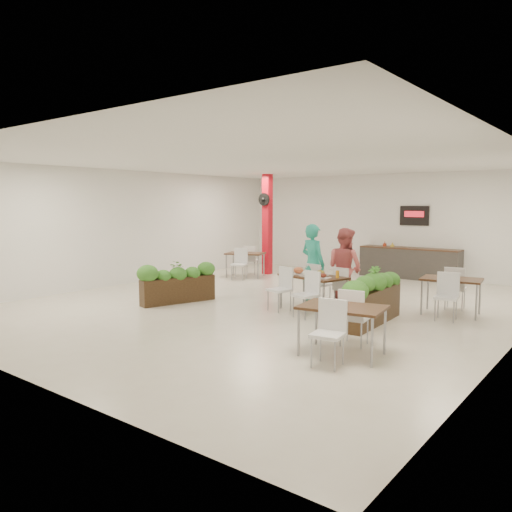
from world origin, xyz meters
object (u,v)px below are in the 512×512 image
Objects in this scene: diner_woman at (345,268)px; side_table_c at (342,314)px; planter_right at (374,297)px; side_table_a at (245,257)px; main_table at (313,281)px; service_counter at (409,262)px; diner_man at (313,264)px; planter_left at (178,281)px; side_table_b at (451,284)px; red_column at (267,223)px.

side_table_c is (1.59, -3.11, -0.25)m from diner_woman.
planter_right reaches higher than side_table_a.
service_counter is at bearing 90.56° from main_table.
planter_right is at bearing -50.23° from side_table_a.
diner_man is 3.10m from planter_left.
side_table_b is at bearing 25.76° from planter_left.
side_table_c is at bearing 131.27° from diner_woman.
planter_right is 6.62m from side_table_a.
service_counter is 1.43× the size of planter_right.
red_column is 4.94m from diner_man.
diner_woman is 1.05× the size of side_table_a.
planter_left reaches higher than main_table.
main_table is 2.82m from side_table_b.
planter_left is at bearing 43.49° from diner_woman.
service_counter reaches higher than planter_right.
side_table_b and side_table_c have the same top height.
side_table_a is at bearing -146.03° from service_counter.
red_column reaches higher than main_table.
service_counter is 5.04m from side_table_b.
main_table is (4.05, -3.88, -1.01)m from red_column.
side_table_c is (6.21, -5.41, 0.00)m from side_table_a.
red_column is at bearing -21.67° from diner_woman.
main_table is at bearing -55.50° from side_table_a.
red_column is 1.52× the size of planter_right.
service_counter is at bearing 67.99° from planter_left.
diner_woman is 0.83× the size of planter_right.
main_table is at bearing 72.00° from diner_woman.
main_table is (0.06, -5.74, 0.14)m from service_counter.
planter_left is 4.48m from planter_right.
side_table_b is (5.31, 2.56, 0.12)m from planter_left.
red_column reaches higher than side_table_c.
diner_woman is at bearing 138.82° from planter_right.
planter_left is 1.09× the size of side_table_c.
diner_woman is at bearing 57.81° from main_table.
side_table_b is at bearing 61.98° from planter_right.
diner_man reaches higher than main_table.
red_column reaches higher than planter_right.
main_table is 3.17m from side_table_c.
planter_right is at bearing 10.86° from planter_left.
diner_woman is (4.47, -3.23, -0.77)m from red_column.
side_table_c is (4.86, -1.28, 0.12)m from planter_left.
main_table is 1.03× the size of planter_left.
side_table_a is at bearing 130.17° from side_table_c.
planter_left reaches higher than side_table_a.
service_counter is at bearing 111.92° from side_table_b.
main_table is 3.09m from planter_left.
service_counter reaches higher than side_table_c.
main_table is at bearing -43.74° from red_column.
side_table_a is at bearing 158.75° from side_table_b.
planter_left is 1.09× the size of side_table_a.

